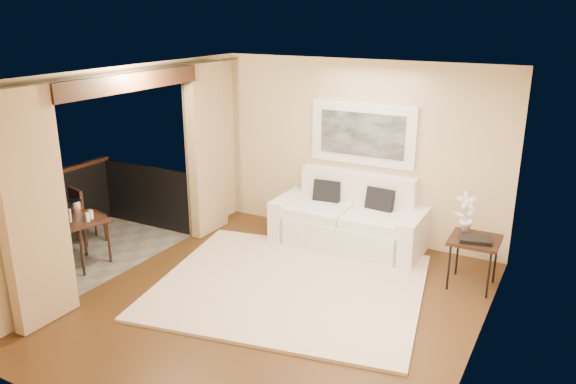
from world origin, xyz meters
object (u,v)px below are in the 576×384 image
Objects in this scene: orchid at (466,212)px; ice_bucket at (75,208)px; bistro_table at (81,224)px; sofa at (350,221)px; balcony_chair_near at (41,234)px; balcony_chair_far at (83,211)px; side_table at (475,243)px.

orchid reaches higher than ice_bucket.
ice_bucket is at bearing 154.16° from bistro_table.
sofa is at bearing 169.33° from orchid.
ice_bucket is (0.24, 0.41, 0.29)m from balcony_chair_near.
balcony_chair_far is at bearing 131.65° from ice_bucket.
side_table is 0.74× the size of balcony_chair_far.
side_table is 0.91× the size of bistro_table.
side_table is 5.17m from bistro_table.
balcony_chair_far is 0.71m from ice_bucket.
side_table is at bearing 21.79° from bistro_table.
balcony_chair_far is 4.38× the size of ice_bucket.
balcony_chair_far reaches higher than side_table.
sofa reaches higher than balcony_chair_near.
bistro_table is at bearing 18.40° from balcony_chair_near.
orchid is at bearing 22.72° from ice_bucket.
ice_bucket is at bearing 39.94° from balcony_chair_near.
balcony_chair_near is at bearing -120.07° from ice_bucket.
orchid is at bearing -147.82° from balcony_chair_far.
ice_bucket reaches higher than balcony_chair_far.
sofa is 3.98m from balcony_chair_far.
ice_bucket is (-4.97, -1.83, 0.19)m from side_table.
orchid is at bearing 133.97° from side_table.
bistro_table is at bearing -155.64° from orchid.
side_table is 0.76× the size of balcony_chair_near.
bistro_table is (-4.80, -1.92, 0.01)m from side_table.
orchid reaches higher than sofa.
sofa is 3.40× the size of side_table.
balcony_chair_far is at bearing 136.77° from bistro_table.
sofa is 4.32m from balcony_chair_near.
sofa is 3.10× the size of bistro_table.
orchid is 5.21m from ice_bucket.
sofa is at bearing 39.62° from bistro_table.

